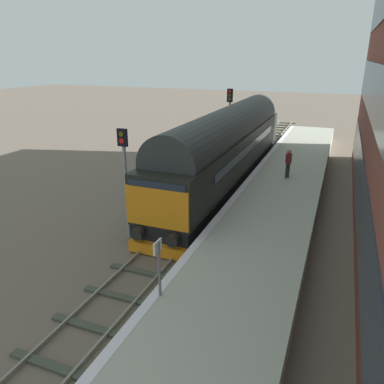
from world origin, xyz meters
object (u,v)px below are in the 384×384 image
at_px(signal_post_near, 125,173).
at_px(waiting_passenger, 288,161).
at_px(platform_number_sign, 159,259).
at_px(signal_post_mid, 229,114).
at_px(diesel_locomotive, 227,145).

bearing_deg(signal_post_near, waiting_passenger, 55.37).
xyz_separation_m(platform_number_sign, waiting_passenger, (1.79, 12.58, -0.18)).
height_order(signal_post_mid, waiting_passenger, signal_post_mid).
xyz_separation_m(signal_post_mid, platform_number_sign, (3.77, -19.77, -1.12)).
bearing_deg(platform_number_sign, signal_post_mid, 100.79).
height_order(signal_post_near, platform_number_sign, signal_post_near).
bearing_deg(diesel_locomotive, waiting_passenger, -5.49).
bearing_deg(signal_post_near, signal_post_mid, 90.00).
bearing_deg(signal_post_mid, signal_post_near, -90.00).
xyz_separation_m(diesel_locomotive, waiting_passenger, (3.67, -0.35, -0.49)).
height_order(signal_post_mid, platform_number_sign, signal_post_mid).
bearing_deg(signal_post_near, platform_number_sign, -50.32).
bearing_deg(diesel_locomotive, platform_number_sign, -81.72).
bearing_deg(waiting_passenger, signal_post_near, 170.06).
bearing_deg(waiting_passenger, diesel_locomotive, 109.19).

